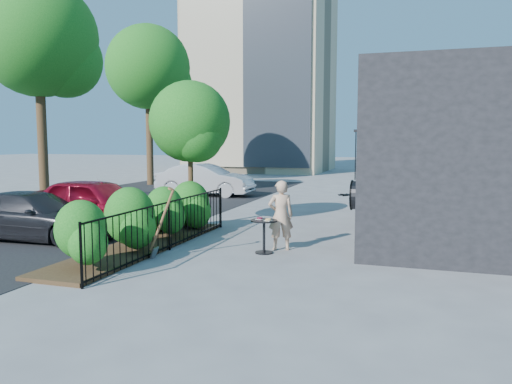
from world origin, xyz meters
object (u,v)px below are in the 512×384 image
(shovel, at_px, (160,227))
(car_red, at_px, (96,204))
(car_silver, at_px, (205,180))
(cafe_table, at_px, (264,230))
(street_tree_near, at_px, (39,45))
(woman, at_px, (281,215))
(car_darkgrey, at_px, (35,216))
(patio_tree, at_px, (191,126))
(street_tree_far, at_px, (149,72))

(shovel, xyz_separation_m, car_red, (-3.22, 2.38, 0.04))
(car_silver, bearing_deg, shovel, -161.58)
(cafe_table, height_order, car_red, car_red)
(shovel, bearing_deg, street_tree_near, 141.98)
(cafe_table, height_order, woman, woman)
(car_red, bearing_deg, car_silver, 6.81)
(car_red, bearing_deg, shovel, -123.66)
(car_darkgrey, bearing_deg, patio_tree, -51.24)
(shovel, relative_size, car_red, 0.36)
(street_tree_near, bearing_deg, street_tree_far, 90.00)
(woman, xyz_separation_m, car_red, (-5.29, 0.77, -0.06))
(street_tree_near, bearing_deg, patio_tree, -22.57)
(cafe_table, height_order, shovel, shovel)
(street_tree_far, bearing_deg, woman, -50.81)
(woman, distance_m, car_darkgrey, 6.00)
(patio_tree, distance_m, woman, 4.14)
(street_tree_far, xyz_separation_m, car_red, (5.46, -12.41, -5.21))
(street_tree_near, distance_m, car_red, 8.74)
(patio_tree, relative_size, street_tree_near, 0.48)
(patio_tree, distance_m, shovel, 4.27)
(car_darkgrey, bearing_deg, street_tree_near, 35.03)
(car_silver, bearing_deg, street_tree_far, 50.61)
(shovel, distance_m, car_red, 4.00)
(patio_tree, xyz_separation_m, cafe_table, (2.79, -2.41, -2.27))
(car_silver, bearing_deg, woman, -148.58)
(street_tree_far, height_order, car_silver, street_tree_far)
(patio_tree, height_order, shovel, patio_tree)
(street_tree_far, xyz_separation_m, cafe_table, (10.49, -13.61, -5.42))
(patio_tree, height_order, cafe_table, patio_tree)
(woman, height_order, car_silver, woman)
(car_red, height_order, car_darkgrey, car_red)
(shovel, bearing_deg, car_darkgrey, 167.17)
(woman, xyz_separation_m, car_darkgrey, (-5.96, -0.72, -0.19))
(shovel, bearing_deg, car_silver, 109.30)
(street_tree_near, xyz_separation_m, shovel, (8.68, -6.78, -5.26))
(street_tree_near, height_order, cafe_table, street_tree_near)
(shovel, distance_m, car_silver, 11.58)
(cafe_table, bearing_deg, car_silver, 120.07)
(patio_tree, relative_size, car_silver, 0.94)
(street_tree_near, distance_m, car_silver, 8.25)
(patio_tree, relative_size, woman, 2.57)
(shovel, bearing_deg, street_tree_far, 120.41)
(patio_tree, distance_m, street_tree_far, 13.95)
(street_tree_near, bearing_deg, car_darkgrey, -50.94)
(street_tree_near, height_order, car_silver, street_tree_near)
(woman, relative_size, car_darkgrey, 0.39)
(cafe_table, bearing_deg, shovel, -147.08)
(street_tree_near, height_order, woman, street_tree_near)
(patio_tree, height_order, car_darkgrey, patio_tree)
(street_tree_far, relative_size, car_darkgrey, 2.09)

